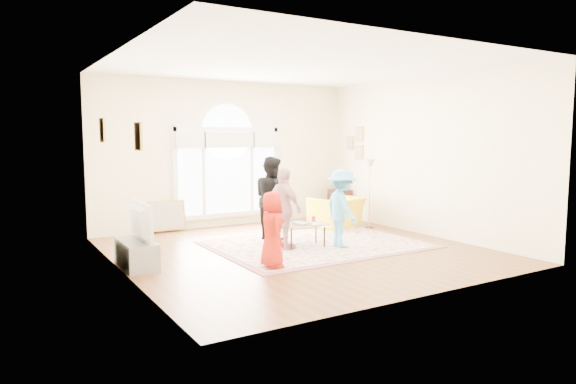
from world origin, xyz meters
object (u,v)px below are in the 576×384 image
area_rug (317,244)px  television (136,221)px  tv_console (136,254)px  armchair (336,213)px  coffee_table (304,226)px

area_rug → television: 3.37m
tv_console → television: 0.50m
area_rug → armchair: armchair is taller
armchair → television: bearing=0.0°
television → coffee_table: bearing=-2.5°
area_rug → tv_console: tv_console is taller
coffee_table → tv_console: bearing=-172.9°
area_rug → armchair: bearing=43.0°
television → armchair: (4.66, 1.20, -0.38)m
area_rug → tv_console: bearing=178.8°
area_rug → coffee_table: size_ratio=3.27×
area_rug → tv_console: size_ratio=3.60×
area_rug → television: bearing=178.8°
television → coffee_table: size_ratio=0.92×
coffee_table → television: bearing=-173.0°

